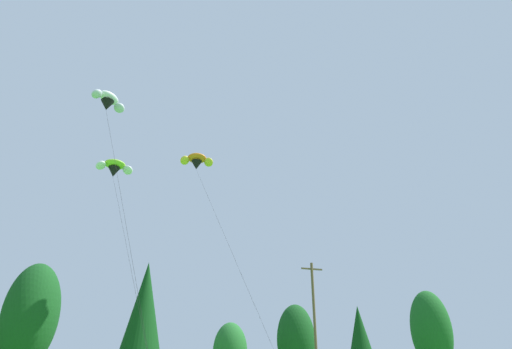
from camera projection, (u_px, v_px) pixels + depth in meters
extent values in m
ellipsoid|color=#144719|center=(31.00, 315.00, 43.05)|extent=(5.35, 5.35, 10.33)
cone|color=#0F3D14|center=(144.00, 310.00, 47.45)|extent=(4.76, 4.76, 10.63)
ellipsoid|color=#144719|center=(296.00, 340.00, 53.21)|extent=(4.70, 4.70, 8.44)
cone|color=#0F3D14|center=(360.00, 338.00, 56.29)|extent=(4.03, 4.03, 8.18)
ellipsoid|color=#19561E|center=(431.00, 330.00, 59.59)|extent=(5.46, 5.46, 10.64)
cylinder|color=brown|center=(315.00, 331.00, 40.26)|extent=(0.26, 0.26, 12.68)
cube|color=brown|center=(312.00, 269.00, 42.69)|extent=(2.20, 0.14, 0.14)
ellipsoid|color=#93D633|center=(115.00, 164.00, 41.54)|extent=(2.16, 1.75, 0.92)
ellipsoid|color=white|center=(128.00, 170.00, 41.87)|extent=(1.32, 1.40, 1.11)
ellipsoid|color=white|center=(101.00, 165.00, 40.91)|extent=(1.12, 1.38, 1.11)
cone|color=black|center=(114.00, 172.00, 41.33)|extent=(1.26, 1.26, 0.96)
cylinder|color=black|center=(127.00, 247.00, 30.21)|extent=(4.08, 17.69, 18.08)
ellipsoid|color=orange|center=(197.00, 158.00, 50.47)|extent=(2.36, 1.81, 1.26)
ellipsoid|color=yellow|center=(209.00, 162.00, 50.52)|extent=(1.28, 1.45, 1.41)
ellipsoid|color=yellow|center=(185.00, 160.00, 50.08)|extent=(1.47, 1.44, 1.41)
cone|color=black|center=(196.00, 165.00, 50.24)|extent=(1.38, 1.38, 1.06)
cylinder|color=black|center=(226.00, 239.00, 36.09)|extent=(2.40, 21.94, 22.57)
ellipsoid|color=white|center=(109.00, 98.00, 32.09)|extent=(1.92, 1.86, 0.92)
ellipsoid|color=silver|center=(119.00, 108.00, 32.78)|extent=(1.16, 1.12, 1.04)
ellipsoid|color=silver|center=(97.00, 94.00, 31.15)|extent=(1.11, 1.17, 1.04)
cone|color=black|center=(107.00, 105.00, 31.85)|extent=(1.34, 1.34, 0.81)
cylinder|color=black|center=(125.00, 219.00, 25.49)|extent=(4.76, 6.75, 18.56)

